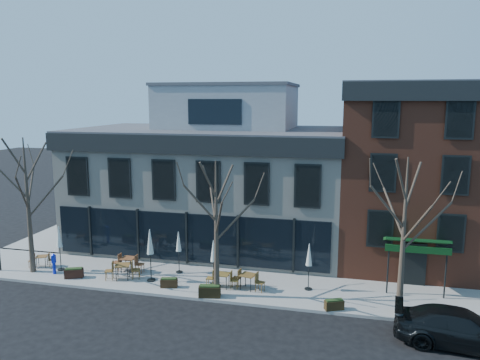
% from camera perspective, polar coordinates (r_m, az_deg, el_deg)
% --- Properties ---
extents(ground, '(120.00, 120.00, 0.00)m').
position_cam_1_polar(ground, '(29.40, -6.38, -10.51)').
color(ground, black).
rests_on(ground, ground).
extents(sidewalk_front, '(33.50, 4.70, 0.15)m').
position_cam_1_polar(sidewalk_front, '(26.55, -1.22, -12.56)').
color(sidewalk_front, gray).
rests_on(sidewalk_front, ground).
extents(sidewalk_side, '(4.50, 12.00, 0.15)m').
position_cam_1_polar(sidewalk_side, '(39.38, -18.98, -5.60)').
color(sidewalk_side, gray).
rests_on(sidewalk_side, ground).
extents(corner_building, '(18.39, 10.39, 11.10)m').
position_cam_1_polar(corner_building, '(32.82, -3.41, 0.23)').
color(corner_building, beige).
rests_on(corner_building, ground).
extents(red_brick_building, '(8.20, 11.78, 11.18)m').
position_cam_1_polar(red_brick_building, '(31.39, 19.73, 0.91)').
color(red_brick_building, brown).
rests_on(red_brick_building, ground).
extents(tree_corner, '(3.93, 3.98, 7.92)m').
position_cam_1_polar(tree_corner, '(29.57, -24.42, -2.65)').
color(tree_corner, '#382B21').
rests_on(tree_corner, sidewalk_front).
extents(tree_mid, '(3.50, 3.55, 7.04)m').
position_cam_1_polar(tree_mid, '(23.80, -2.89, -5.77)').
color(tree_mid, '#382B21').
rests_on(tree_mid, sidewalk_front).
extents(tree_right, '(3.72, 3.77, 7.48)m').
position_cam_1_polar(tree_right, '(22.96, 19.33, -6.32)').
color(tree_right, '#382B21').
rests_on(tree_right, sidewalk_front).
extents(parked_sedan, '(5.51, 2.67, 1.55)m').
position_cam_1_polar(parked_sedan, '(22.36, 25.34, -16.08)').
color(parked_sedan, black).
rests_on(parked_sedan, ground).
extents(call_box, '(0.25, 0.25, 1.24)m').
position_cam_1_polar(call_box, '(29.61, -21.74, -9.37)').
color(call_box, '#0D1FB3').
rests_on(call_box, sidewalk_front).
extents(cafe_set_0, '(1.57, 0.98, 0.82)m').
position_cam_1_polar(cafe_set_0, '(31.16, -23.00, -8.96)').
color(cafe_set_0, brown).
rests_on(cafe_set_0, sidewalk_front).
extents(cafe_set_1, '(1.95, 0.79, 1.03)m').
position_cam_1_polar(cafe_set_1, '(28.70, -13.48, -9.80)').
color(cafe_set_1, brown).
rests_on(cafe_set_1, sidewalk_front).
extents(cafe_set_2, '(2.02, 1.14, 1.04)m').
position_cam_1_polar(cafe_set_2, '(27.65, -14.13, -10.58)').
color(cafe_set_2, brown).
rests_on(cafe_set_2, sidewalk_front).
extents(cafe_set_3, '(1.81, 0.73, 0.95)m').
position_cam_1_polar(cafe_set_3, '(25.75, -2.16, -11.95)').
color(cafe_set_3, brown).
rests_on(cafe_set_3, sidewalk_front).
extents(cafe_set_4, '(1.94, 0.91, 1.00)m').
position_cam_1_polar(cafe_set_4, '(25.54, 0.98, -12.07)').
color(cafe_set_4, brown).
rests_on(cafe_set_4, sidewalk_front).
extents(umbrella_0, '(0.43, 0.43, 2.71)m').
position_cam_1_polar(umbrella_0, '(29.72, -21.19, -6.71)').
color(umbrella_0, black).
rests_on(umbrella_0, sidewalk_front).
extents(umbrella_1, '(0.48, 0.48, 2.98)m').
position_cam_1_polar(umbrella_1, '(26.55, -10.91, -7.73)').
color(umbrella_1, black).
rests_on(umbrella_1, sidewalk_front).
extents(umbrella_2, '(0.40, 0.40, 2.48)m').
position_cam_1_polar(umbrella_2, '(27.64, -7.49, -7.70)').
color(umbrella_2, black).
rests_on(umbrella_2, sidewalk_front).
extents(umbrella_3, '(0.40, 0.40, 2.51)m').
position_cam_1_polar(umbrella_3, '(25.72, -3.26, -8.93)').
color(umbrella_3, black).
rests_on(umbrella_3, sidewalk_front).
extents(umbrella_4, '(0.41, 0.41, 2.55)m').
position_cam_1_polar(umbrella_4, '(25.29, 8.42, -9.29)').
color(umbrella_4, black).
rests_on(umbrella_4, sidewalk_front).
extents(planter_0, '(1.10, 0.77, 0.57)m').
position_cam_1_polar(planter_0, '(28.72, -19.58, -10.62)').
color(planter_0, black).
rests_on(planter_0, sidewalk_front).
extents(planter_1, '(0.97, 0.57, 0.51)m').
position_cam_1_polar(planter_1, '(26.15, -8.65, -12.26)').
color(planter_1, black).
rests_on(planter_1, sidewalk_front).
extents(planter_2, '(1.19, 0.68, 0.63)m').
position_cam_1_polar(planter_2, '(24.73, -3.72, -13.35)').
color(planter_2, black).
rests_on(planter_2, sidewalk_front).
extents(planter_3, '(0.98, 0.71, 0.51)m').
position_cam_1_polar(planter_3, '(23.79, 11.40, -14.66)').
color(planter_3, '#302310').
rests_on(planter_3, sidewalk_front).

